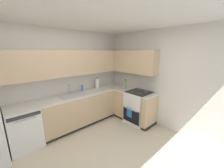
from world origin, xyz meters
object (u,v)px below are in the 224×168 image
(oven_range, at_px, (138,107))
(soap_bottle, at_px, (82,88))
(dishwasher, at_px, (24,128))
(oil_bottle, at_px, (125,84))
(paper_towel_roll, at_px, (97,83))

(oven_range, bearing_deg, soap_bottle, 133.35)
(dishwasher, xyz_separation_m, oven_range, (2.61, -0.99, 0.02))
(dishwasher, relative_size, soap_bottle, 4.96)
(dishwasher, height_order, oil_bottle, oil_bottle)
(oven_range, distance_m, soap_bottle, 1.69)
(oil_bottle, bearing_deg, oven_range, -87.91)
(soap_bottle, relative_size, oil_bottle, 0.61)
(oven_range, xyz_separation_m, soap_bottle, (-1.10, 1.17, 0.52))
(dishwasher, relative_size, oven_range, 0.82)
(dishwasher, bearing_deg, soap_bottle, 6.82)
(oven_range, bearing_deg, oil_bottle, 92.09)
(dishwasher, relative_size, oil_bottle, 3.01)
(oven_range, height_order, oil_bottle, oil_bottle)
(dishwasher, height_order, paper_towel_roll, paper_towel_roll)
(paper_towel_roll, bearing_deg, soap_bottle, 177.77)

